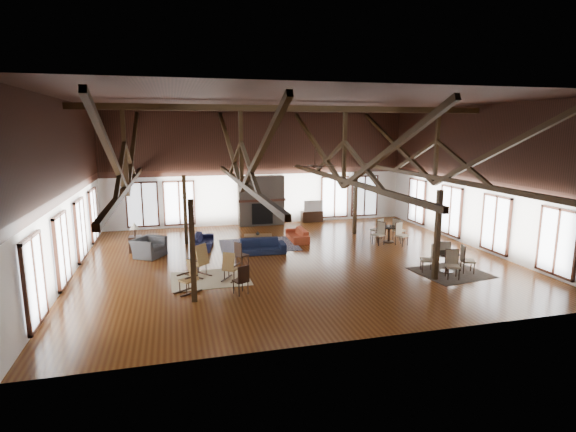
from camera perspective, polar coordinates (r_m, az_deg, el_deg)
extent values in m
plane|color=#603414|center=(17.66, 0.77, -5.49)|extent=(16.00, 16.00, 0.00)
cube|color=black|center=(16.97, 0.82, 14.33)|extent=(16.00, 14.00, 0.02)
cube|color=silver|center=(23.85, -3.64, 6.13)|extent=(16.00, 0.02, 6.00)
cube|color=silver|center=(10.54, 10.81, -0.20)|extent=(16.00, 0.02, 6.00)
cube|color=silver|center=(16.85, -26.52, 2.98)|extent=(0.02, 14.00, 6.00)
cube|color=silver|center=(20.64, 22.83, 4.54)|extent=(0.02, 14.00, 6.00)
cube|color=black|center=(16.96, 0.82, 13.48)|extent=(15.60, 0.18, 0.22)
cube|color=black|center=(16.54, -19.74, 3.53)|extent=(0.16, 13.70, 0.18)
cube|color=black|center=(16.43, -20.05, 8.20)|extent=(0.14, 0.14, 2.70)
cube|color=black|center=(19.92, -19.09, 8.27)|extent=(0.15, 7.07, 3.12)
cube|color=black|center=(12.96, -21.45, 6.98)|extent=(0.15, 7.07, 3.12)
cube|color=black|center=(16.64, -5.88, 4.16)|extent=(0.16, 13.70, 0.18)
cube|color=black|center=(16.54, -5.98, 8.81)|extent=(0.14, 0.14, 2.70)
cube|color=black|center=(20.01, -7.47, 8.79)|extent=(0.15, 7.07, 3.12)
cube|color=black|center=(13.10, -3.67, 7.75)|extent=(0.15, 7.07, 3.12)
cube|color=black|center=(17.68, 7.08, 4.53)|extent=(0.16, 13.70, 0.18)
cube|color=black|center=(17.58, 7.19, 8.91)|extent=(0.14, 0.14, 2.70)
cube|color=black|center=(20.88, 3.62, 8.94)|extent=(0.15, 7.07, 3.12)
cube|color=black|center=(14.39, 12.33, 7.81)|extent=(0.15, 7.07, 3.12)
cube|color=black|center=(19.49, 18.13, 4.67)|extent=(0.16, 13.70, 0.18)
cube|color=black|center=(19.41, 18.37, 8.63)|extent=(0.14, 0.14, 2.70)
cube|color=black|center=(22.44, 13.50, 8.81)|extent=(0.15, 7.07, 3.12)
cube|color=black|center=(16.57, 24.90, 7.43)|extent=(0.15, 7.07, 3.12)
cube|color=black|center=(13.32, -12.03, -4.43)|extent=(0.16, 0.16, 3.05)
cube|color=black|center=(15.76, 18.44, -2.37)|extent=(0.16, 0.16, 3.05)
cube|color=black|center=(20.15, -12.93, 0.74)|extent=(0.16, 0.16, 3.05)
cube|color=black|center=(21.85, 8.53, 1.68)|extent=(0.16, 0.16, 3.05)
cube|color=#665A4E|center=(23.74, -3.44, 1.97)|extent=(2.40, 0.62, 2.60)
cube|color=black|center=(23.54, -3.28, 0.29)|extent=(1.10, 0.06, 1.10)
cube|color=black|center=(23.46, -3.31, 1.99)|extent=(2.50, 0.20, 0.12)
cylinder|color=black|center=(16.15, 3.47, 7.56)|extent=(0.04, 0.04, 0.70)
cylinder|color=black|center=(16.18, 3.45, 6.32)|extent=(0.20, 0.20, 0.10)
cube|color=black|center=(16.32, 4.97, 6.34)|extent=(0.70, 0.12, 0.02)
cube|color=black|center=(16.60, 2.98, 6.44)|extent=(0.12, 0.70, 0.02)
cube|color=black|center=(16.04, 1.91, 6.29)|extent=(0.70, 0.12, 0.02)
cube|color=black|center=(15.75, 3.96, 6.19)|extent=(0.12, 0.70, 0.02)
imported|color=#121932|center=(18.42, -3.55, -3.85)|extent=(2.10, 0.91, 0.60)
imported|color=#131534|center=(19.62, -10.73, -3.16)|extent=(2.03, 1.08, 0.56)
imported|color=#A63C20|center=(20.51, 1.18, -2.38)|extent=(1.88, 0.78, 0.54)
cube|color=brown|center=(19.64, -3.83, -2.51)|extent=(1.31, 0.82, 0.06)
cube|color=brown|center=(19.42, -5.19, -3.40)|extent=(0.06, 0.06, 0.41)
cube|color=brown|center=(19.80, -5.38, -3.12)|extent=(0.06, 0.06, 0.41)
cube|color=brown|center=(19.60, -2.24, -3.23)|extent=(0.06, 0.06, 0.41)
cube|color=brown|center=(19.98, -2.48, -2.95)|extent=(0.06, 0.06, 0.41)
imported|color=#B2B2B2|center=(19.61, -3.88, -2.19)|extent=(0.21, 0.21, 0.17)
imported|color=#37373A|center=(18.75, -17.26, -3.82)|extent=(1.49, 1.53, 0.76)
cube|color=black|center=(19.66, -18.81, -3.40)|extent=(0.49, 0.49, 0.66)
cylinder|color=black|center=(19.54, -18.90, -1.91)|extent=(0.08, 0.08, 0.39)
cone|color=beige|center=(19.49, -18.95, -1.15)|extent=(0.35, 0.35, 0.28)
cube|color=olive|center=(15.92, -11.39, -5.93)|extent=(0.69, 0.69, 0.05)
cube|color=olive|center=(15.66, -10.86, -4.88)|extent=(0.51, 0.47, 0.72)
cube|color=black|center=(15.90, -11.88, -7.52)|extent=(0.62, 0.71, 0.05)
cube|color=black|center=(16.18, -10.80, -7.16)|extent=(0.62, 0.71, 0.05)
cube|color=olive|center=(15.36, -7.22, -6.66)|extent=(0.59, 0.58, 0.04)
cube|color=olive|center=(15.10, -7.59, -5.80)|extent=(0.45, 0.38, 0.62)
cube|color=black|center=(15.55, -7.79, -7.83)|extent=(0.47, 0.66, 0.04)
cube|color=black|center=(15.39, -6.59, -8.00)|extent=(0.47, 0.66, 0.04)
cube|color=olive|center=(14.41, -12.65, -8.00)|extent=(0.60, 0.60, 0.05)
cube|color=olive|center=(14.43, -12.04, -6.68)|extent=(0.39, 0.46, 0.64)
cube|color=black|center=(14.39, -12.16, -9.55)|extent=(0.68, 0.47, 0.05)
cube|color=black|center=(14.68, -13.01, -9.17)|extent=(0.68, 0.47, 0.05)
cube|color=black|center=(16.71, -5.87, -4.99)|extent=(0.55, 0.55, 0.05)
cube|color=black|center=(16.53, -6.36, -4.25)|extent=(0.24, 0.36, 0.52)
cylinder|color=black|center=(16.77, -5.86, -5.69)|extent=(0.03, 0.03, 0.43)
cube|color=black|center=(14.01, -6.04, -8.18)|extent=(0.52, 0.52, 0.05)
cube|color=black|center=(13.78, -5.66, -7.38)|extent=(0.38, 0.19, 0.52)
cylinder|color=black|center=(14.08, -6.02, -9.00)|extent=(0.03, 0.03, 0.43)
cylinder|color=black|center=(16.89, 19.64, -4.52)|extent=(0.81, 0.81, 0.04)
cylinder|color=black|center=(16.97, 19.57, -5.60)|extent=(0.10, 0.10, 0.66)
cylinder|color=black|center=(17.07, 19.50, -6.67)|extent=(0.48, 0.48, 0.04)
cylinder|color=black|center=(20.61, 12.72, -1.38)|extent=(0.82, 0.82, 0.04)
cylinder|color=black|center=(20.68, 12.68, -2.29)|extent=(0.10, 0.10, 0.67)
cylinder|color=black|center=(20.76, 12.64, -3.20)|extent=(0.49, 0.49, 0.04)
imported|color=#B2B2B2|center=(16.78, 19.56, -4.36)|extent=(0.16, 0.16, 0.10)
imported|color=#B2B2B2|center=(20.49, 12.61, -1.25)|extent=(0.14, 0.14, 0.10)
cube|color=black|center=(24.67, 3.05, -0.06)|extent=(1.17, 0.44, 0.59)
imported|color=#B2B2B2|center=(24.58, 3.17, 1.32)|extent=(1.07, 0.17, 0.61)
cube|color=tan|center=(15.64, -9.83, -7.84)|extent=(2.63, 2.09, 0.01)
cube|color=#191947|center=(19.81, -3.73, -3.68)|extent=(3.46, 2.66, 0.01)
cube|color=black|center=(17.04, 19.97, -6.77)|extent=(2.58, 2.40, 0.01)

